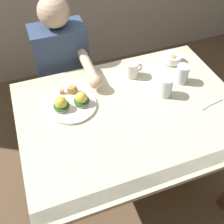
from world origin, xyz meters
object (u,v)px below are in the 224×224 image
at_px(fork, 210,105).
at_px(water_glass_far, 166,88).
at_px(eggs_benedict_plate, 72,103).
at_px(coffee_mug, 132,69).
at_px(water_glass_near, 182,75).
at_px(dining_table, 132,124).
at_px(fruit_bowl, 172,58).
at_px(diner_person, 64,69).

bearing_deg(fork, water_glass_far, 140.44).
height_order(eggs_benedict_plate, coffee_mug, coffee_mug).
bearing_deg(water_glass_far, water_glass_near, 25.78).
distance_m(eggs_benedict_plate, water_glass_far, 0.52).
bearing_deg(dining_table, coffee_mug, 68.51).
xyz_separation_m(coffee_mug, fork, (0.30, -0.38, -0.05)).
bearing_deg(coffee_mug, eggs_benedict_plate, -162.16).
relative_size(fruit_bowl, coffee_mug, 1.08).
bearing_deg(fork, coffee_mug, 128.88).
bearing_deg(dining_table, diner_person, 112.43).
bearing_deg(dining_table, fruit_bowl, 38.12).
xyz_separation_m(fork, diner_person, (-0.66, 0.70, -0.09)).
distance_m(water_glass_far, diner_person, 0.73).
height_order(dining_table, coffee_mug, coffee_mug).
xyz_separation_m(dining_table, fruit_bowl, (0.40, 0.32, 0.14)).
height_order(fruit_bowl, coffee_mug, coffee_mug).
bearing_deg(diner_person, water_glass_far, -49.02).
xyz_separation_m(eggs_benedict_plate, coffee_mug, (0.41, 0.13, 0.03)).
xyz_separation_m(water_glass_far, diner_person, (-0.47, 0.54, -0.14)).
relative_size(water_glass_near, diner_person, 0.10).
relative_size(eggs_benedict_plate, water_glass_far, 2.36).
bearing_deg(water_glass_near, water_glass_far, -154.22).
bearing_deg(fruit_bowl, eggs_benedict_plate, -166.42).
relative_size(fork, diner_person, 0.14).
relative_size(fork, water_glass_near, 1.40).
xyz_separation_m(fork, water_glass_far, (-0.19, 0.16, 0.05)).
bearing_deg(dining_table, eggs_benedict_plate, 153.42).
height_order(fork, water_glass_far, water_glass_far).
relative_size(coffee_mug, water_glass_near, 1.00).
distance_m(dining_table, coffee_mug, 0.34).
bearing_deg(dining_table, water_glass_near, 19.88).
distance_m(fruit_bowl, coffee_mug, 0.30).
distance_m(dining_table, water_glass_far, 0.28).
height_order(dining_table, water_glass_near, water_glass_near).
bearing_deg(water_glass_far, coffee_mug, 116.89).
bearing_deg(fruit_bowl, water_glass_far, -125.91).
relative_size(water_glass_near, water_glass_far, 0.97).
xyz_separation_m(water_glass_near, diner_person, (-0.61, 0.47, -0.14)).
xyz_separation_m(dining_table, eggs_benedict_plate, (-0.30, 0.15, 0.13)).
xyz_separation_m(eggs_benedict_plate, water_glass_far, (0.52, -0.09, 0.02)).
bearing_deg(coffee_mug, dining_table, -111.49).
xyz_separation_m(fruit_bowl, water_glass_far, (-0.19, -0.26, 0.02)).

